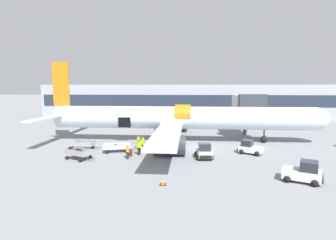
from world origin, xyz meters
The scene contains 18 objects.
ground_plane centered at (0.00, 0.00, 0.00)m, with size 500.00×500.00×0.00m, color gray.
terminal_strip centered at (0.00, 33.27, 4.17)m, with size 75.86×8.49×8.33m.
jet_bridge_stub centered at (7.84, 9.42, 4.88)m, with size 3.80×10.08×6.67m.
airplane centered at (-2.79, 3.77, 3.22)m, with size 39.79×32.63×11.25m.
baggage_tug_lead centered at (0.36, -5.23, 0.73)m, with size 2.04×2.76×1.76m.
baggage_tug_mid centered at (8.03, -11.67, 0.76)m, with size 3.37×2.83×1.76m.
baggage_tug_rear centered at (5.77, -2.71, 0.67)m, with size 3.01×2.61×1.59m.
baggage_cart_loading centered at (-9.78, -3.11, 0.47)m, with size 4.15×2.36×0.97m.
baggage_cart_queued centered at (-14.63, -1.89, 0.50)m, with size 4.24×2.01×1.03m.
baggage_cart_empty centered at (-12.99, -6.59, 0.57)m, with size 3.69×2.49×1.12m.
ground_crew_loader_a centered at (-7.81, -6.07, 0.84)m, with size 0.51×0.52×1.61m.
ground_crew_loader_b centered at (-6.92, -4.28, 0.93)m, with size 0.61×0.44×1.77m.
ground_crew_driver centered at (-6.77, -2.72, 0.95)m, with size 0.57×0.58×1.80m.
ground_crew_supervisor centered at (-5.52, -2.51, 0.96)m, with size 0.64×0.47×1.83m.
ground_crew_helper centered at (-5.80, -1.41, 0.95)m, with size 0.61×0.55×1.81m.
ground_crew_marshal centered at (-7.62, -1.09, 0.87)m, with size 0.45×0.58×1.66m.
suitcase_on_tarmac_upright centered at (-7.82, -5.00, 0.36)m, with size 0.57×0.34×0.84m.
safety_cone_engine_left centered at (-3.28, -13.28, 0.28)m, with size 0.52×0.52×0.61m.
Camera 1 is at (-1.23, -33.03, 7.59)m, focal length 28.00 mm.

